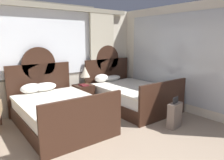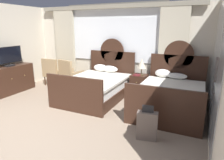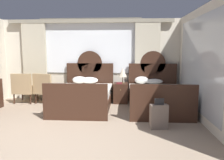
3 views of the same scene
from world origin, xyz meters
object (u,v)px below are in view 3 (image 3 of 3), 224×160
table_lamp_on_nightstand (123,73)px  armchair_by_window_left (46,88)px  book_on_nightstand (119,83)px  suitcase_on_floor (159,117)px  armchair_by_window_centre (24,88)px  bed_near_window (84,96)px  bed_near_mirror (156,97)px  nightstand_between_beds (121,93)px

table_lamp_on_nightstand → armchair_by_window_left: bearing=-175.1°
book_on_nightstand → suitcase_on_floor: suitcase_on_floor is taller
table_lamp_on_nightstand → armchair_by_window_left: table_lamp_on_nightstand is taller
armchair_by_window_left → armchair_by_window_centre: bearing=-179.8°
bed_near_window → armchair_by_window_left: bed_near_window is taller
armchair_by_window_left → suitcase_on_floor: size_ratio=1.44×
bed_near_window → table_lamp_on_nightstand: 1.46m
armchair_by_window_left → armchair_by_window_centre: 0.70m
bed_near_window → book_on_nightstand: size_ratio=8.62×
bed_near_mirror → armchair_by_window_left: (-3.40, 0.51, 0.14)m
table_lamp_on_nightstand → suitcase_on_floor: size_ratio=0.73×
bed_near_window → suitcase_on_floor: bed_near_window is taller
bed_near_window → suitcase_on_floor: 2.49m
bed_near_mirror → suitcase_on_floor: 1.59m
armchair_by_window_centre → suitcase_on_floor: size_ratio=1.44×
bed_near_mirror → suitcase_on_floor: bearing=-95.8°
armchair_by_window_centre → bed_near_mirror: bearing=-7.0°
suitcase_on_floor → book_on_nightstand: bearing=112.4°
book_on_nightstand → armchair_by_window_left: armchair_by_window_left is taller
bed_near_window → nightstand_between_beds: 1.27m
book_on_nightstand → armchair_by_window_left: bearing=-177.1°
nightstand_between_beds → table_lamp_on_nightstand: 0.66m
bed_near_window → armchair_by_window_left: (-1.33, 0.51, 0.13)m
suitcase_on_floor → armchair_by_window_left: bearing=147.2°
bed_near_mirror → armchair_by_window_centre: bed_near_mirror is taller
armchair_by_window_left → bed_near_window: bearing=-20.9°
armchair_by_window_centre → suitcase_on_floor: armchair_by_window_centre is taller
bed_near_window → armchair_by_window_centre: bed_near_window is taller
armchair_by_window_centre → armchair_by_window_left: bearing=0.2°
bed_near_window → book_on_nightstand: (1.01, 0.63, 0.30)m
nightstand_between_beds → suitcase_on_floor: (0.87, -2.30, -0.05)m
table_lamp_on_nightstand → suitcase_on_floor: 2.54m
armchair_by_window_centre → table_lamp_on_nightstand: bearing=3.9°
bed_near_window → nightstand_between_beds: size_ratio=3.53×
bed_near_mirror → armchair_by_window_centre: size_ratio=2.33×
nightstand_between_beds → armchair_by_window_left: 2.38m
nightstand_between_beds → armchair_by_window_centre: bearing=-176.0°
bed_near_mirror → armchair_by_window_centre: bearing=173.0°
armchair_by_window_centre → nightstand_between_beds: bearing=4.0°
bed_near_window → suitcase_on_floor: size_ratio=3.36×
armchair_by_window_left → suitcase_on_floor: bearing=-32.8°
bed_near_window → bed_near_mirror: same height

